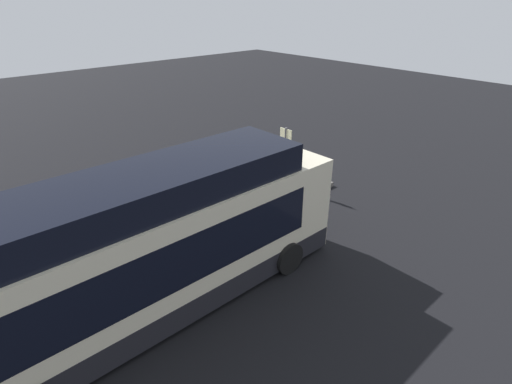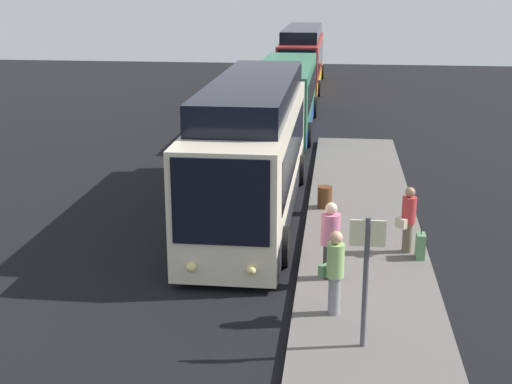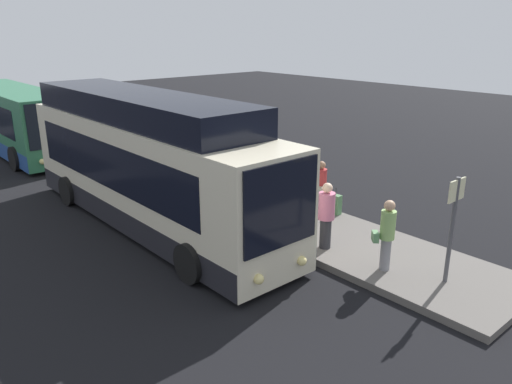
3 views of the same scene
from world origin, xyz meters
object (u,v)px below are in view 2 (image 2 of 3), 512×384
object	(u,v)px
passenger_waiting	(335,269)
passenger_with_bags	(408,217)
bus_lead	(253,154)
trash_bin	(325,197)
passenger_boarding	(330,238)
suitcase	(420,246)
sign_post	(366,267)
bus_second	(285,97)
bus_third	(302,60)

from	to	relation	value
passenger_waiting	passenger_with_bags	bearing A→B (deg)	17.24
bus_lead	trash_bin	world-z (taller)	bus_lead
passenger_boarding	suitcase	distance (m)	2.74
bus_lead	sign_post	xyz separation A→B (m)	(8.16, 3.07, -0.05)
bus_second	passenger_waiting	size ratio (longest dim) A/B	5.81
passenger_boarding	bus_second	bearing A→B (deg)	70.12
passenger_boarding	trash_bin	size ratio (longest dim) A/B	2.81
passenger_waiting	bus_second	bearing A→B (deg)	50.48
passenger_waiting	sign_post	bearing A→B (deg)	-113.62
bus_second	sign_post	bearing A→B (deg)	8.37
trash_bin	passenger_waiting	bearing A→B (deg)	2.79
passenger_boarding	sign_post	size ratio (longest dim) A/B	0.72
passenger_waiting	sign_post	world-z (taller)	sign_post
passenger_boarding	trash_bin	distance (m)	5.36
suitcase	trash_bin	xyz separation A→B (m)	(-3.82, -2.43, 0.01)
passenger_with_bags	bus_third	bearing A→B (deg)	-38.14
passenger_with_bags	passenger_boarding	bearing A→B (deg)	88.32
bus_second	passenger_waiting	bearing A→B (deg)	7.31
sign_post	passenger_boarding	bearing A→B (deg)	-167.70
bus_lead	passenger_boarding	bearing A→B (deg)	25.36
passenger_with_bags	trash_bin	distance (m)	4.10
bus_second	trash_bin	size ratio (longest dim) A/B	16.05
passenger_boarding	passenger_with_bags	xyz separation A→B (m)	(-1.87, 1.90, -0.06)
bus_second	sign_post	world-z (taller)	bus_second
passenger_boarding	passenger_with_bags	distance (m)	2.67
bus_second	sign_post	size ratio (longest dim) A/B	4.10
passenger_with_bags	suitcase	xyz separation A→B (m)	(0.38, 0.30, -0.60)
suitcase	trash_bin	size ratio (longest dim) A/B	1.34
passenger_waiting	passenger_with_bags	world-z (taller)	passenger_waiting
bus_third	passenger_waiting	world-z (taller)	bus_third
bus_lead	bus_third	bearing A→B (deg)	180.00
bus_second	bus_third	world-z (taller)	bus_third
suitcase	sign_post	size ratio (longest dim) A/B	0.34
bus_lead	sign_post	size ratio (longest dim) A/B	4.52
bus_lead	bus_second	distance (m)	12.71
bus_third	bus_second	bearing A→B (deg)	-0.00
bus_third	passenger_with_bags	xyz separation A→B (m)	(30.21, 4.29, -0.63)
passenger_with_bags	sign_post	xyz separation A→B (m)	(4.99, -1.22, 0.68)
bus_lead	trash_bin	bearing A→B (deg)	97.29
sign_post	bus_lead	bearing A→B (deg)	-159.38
bus_lead	passenger_with_bags	distance (m)	5.39
trash_bin	passenger_boarding	bearing A→B (deg)	2.49
bus_lead	passenger_waiting	bearing A→B (deg)	20.11
bus_second	bus_third	size ratio (longest dim) A/B	0.84
passenger_waiting	trash_bin	bearing A→B (deg)	45.97
bus_second	passenger_with_bags	bearing A→B (deg)	15.13
bus_second	bus_third	distance (m)	14.34
bus_third	sign_post	size ratio (longest dim) A/B	4.86
bus_lead	trash_bin	xyz separation A→B (m)	(-0.28, 2.16, -1.32)
passenger_waiting	suitcase	world-z (taller)	passenger_waiting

